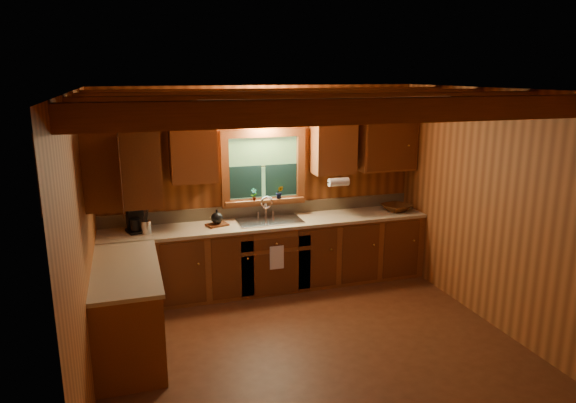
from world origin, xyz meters
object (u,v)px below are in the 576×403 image
(coffee_maker, at_px, (135,218))
(cutting_board, at_px, (217,225))
(sink, at_px, (269,224))
(wicker_basket, at_px, (396,208))

(coffee_maker, bearing_deg, cutting_board, -20.59)
(cutting_board, bearing_deg, coffee_maker, 159.63)
(coffee_maker, bearing_deg, sink, -19.33)
(sink, xyz_separation_m, cutting_board, (-0.67, -0.00, 0.06))
(sink, xyz_separation_m, wicker_basket, (1.80, -0.05, 0.09))
(coffee_maker, relative_size, wicker_basket, 0.87)
(cutting_board, distance_m, wicker_basket, 2.48)
(coffee_maker, distance_m, cutting_board, 0.99)
(sink, relative_size, coffee_maker, 2.48)
(cutting_board, bearing_deg, wicker_basket, -18.37)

